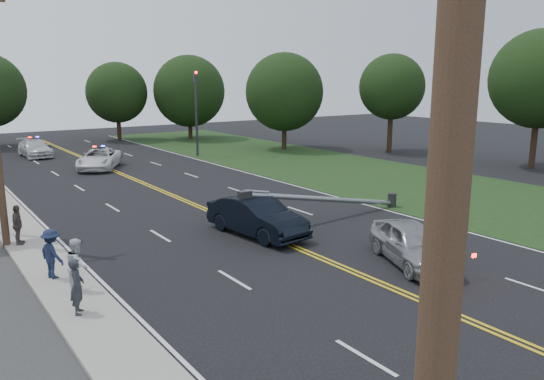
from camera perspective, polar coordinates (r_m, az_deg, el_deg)
ground at (r=16.98m, az=14.18°, el=-10.80°), size 120.00×120.00×0.00m
sidewalk at (r=21.39m, az=-23.66°, el=-6.50°), size 1.80×70.00×0.12m
grass_verge at (r=33.13m, az=16.51°, el=0.22°), size 12.00×80.00×0.01m
centerline_yellow at (r=24.29m, az=-3.89°, el=-3.47°), size 0.36×80.00×0.00m
traffic_signal at (r=45.00m, az=-8.16°, el=8.97°), size 0.28×0.41×7.05m
fallen_streetlight at (r=24.92m, az=6.75°, el=-0.98°), size 9.36×0.44×1.91m
utility_pole_near at (r=3.78m, az=17.72°, el=-10.09°), size 1.60×0.28×10.00m
tree_7 at (r=58.29m, az=-16.35°, el=10.02°), size 6.28×6.28×8.11m
tree_8 at (r=58.12m, az=-8.91°, el=10.46°), size 7.59×7.59×8.87m
tree_9 at (r=48.76m, az=1.34°, el=10.49°), size 7.06×7.06×8.74m
tree_12 at (r=42.71m, az=26.89°, el=10.59°), size 6.99×6.99×9.88m
tree_13 at (r=48.03m, az=12.78°, el=10.76°), size 5.68×5.68×8.55m
crashed_sedan at (r=22.13m, az=-1.66°, el=-2.86°), size 2.28×5.07×1.62m
waiting_sedan at (r=19.42m, az=14.86°, el=-5.57°), size 3.37×4.75×1.50m
emergency_a at (r=40.37m, az=-18.05°, el=3.20°), size 4.72×5.72×1.45m
emergency_b at (r=48.60m, az=-24.17°, el=4.13°), size 2.17×5.03×1.44m
bystander_a at (r=15.60m, az=-20.23°, el=-9.69°), size 0.56×0.67×1.57m
bystander_b at (r=17.22m, az=-20.20°, el=-7.54°), size 0.88×0.97×1.63m
bystander_c at (r=18.55m, az=-22.60°, el=-6.34°), size 0.91×1.19×1.63m
bystander_d at (r=22.76m, az=-25.70°, el=-3.40°), size 0.74×0.99×1.56m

